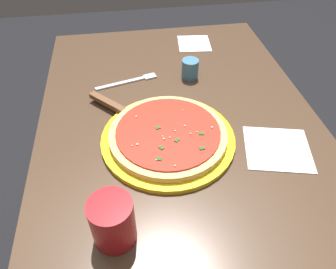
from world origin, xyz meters
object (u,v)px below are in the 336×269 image
at_px(serving_plate, 168,139).
at_px(cup_small_sauce, 190,69).
at_px(pizza, 168,134).
at_px(pizza_server, 120,110).
at_px(fork, 130,81).
at_px(napkin_loose_left, 194,43).
at_px(cup_tall_drink, 113,222).
at_px(napkin_folded_right, 277,149).

bearing_deg(serving_plate, cup_small_sauce, 157.61).
distance_m(pizza, pizza_server, 0.16).
bearing_deg(fork, pizza, 15.53).
bearing_deg(napkin_loose_left, pizza, -19.63).
distance_m(pizza_server, cup_small_sauce, 0.26).
relative_size(serving_plate, pizza_server, 1.68).
bearing_deg(cup_tall_drink, pizza, 150.13).
bearing_deg(fork, napkin_loose_left, 129.99).
distance_m(cup_tall_drink, napkin_folded_right, 0.42).
bearing_deg(napkin_loose_left, serving_plate, -19.63).
height_order(serving_plate, napkin_folded_right, serving_plate).
bearing_deg(pizza, napkin_folded_right, 74.83).
xyz_separation_m(napkin_folded_right, fork, (-0.33, -0.32, 0.00)).
distance_m(pizza_server, napkin_loose_left, 0.44).
xyz_separation_m(pizza, pizza_server, (-0.11, -0.11, -0.00)).
relative_size(serving_plate, cup_small_sauce, 5.57).
xyz_separation_m(serving_plate, cup_tall_drink, (0.23, -0.13, 0.04)).
relative_size(pizza_server, fork, 1.03).
relative_size(cup_tall_drink, napkin_folded_right, 0.67).
height_order(pizza, cup_small_sauce, cup_small_sauce).
distance_m(pizza, cup_tall_drink, 0.27).
xyz_separation_m(pizza_server, napkin_loose_left, (-0.35, 0.27, -0.02)).
bearing_deg(napkin_folded_right, pizza, -105.17).
relative_size(pizza, fork, 1.52).
bearing_deg(serving_plate, pizza_server, -136.36).
height_order(napkin_folded_right, napkin_loose_left, same).
xyz_separation_m(cup_tall_drink, napkin_folded_right, (-0.16, 0.38, -0.05)).
relative_size(serving_plate, fork, 1.73).
relative_size(serving_plate, pizza, 1.14).
height_order(pizza_server, cup_tall_drink, cup_tall_drink).
xyz_separation_m(cup_tall_drink, napkin_loose_left, (-0.69, 0.30, -0.05)).
height_order(pizza_server, fork, pizza_server).
bearing_deg(pizza, pizza_server, -136.37).
bearing_deg(napkin_loose_left, napkin_folded_right, 9.12).
relative_size(napkin_folded_right, napkin_loose_left, 1.30).
bearing_deg(napkin_loose_left, cup_tall_drink, -23.25).
xyz_separation_m(pizza, napkin_folded_right, (0.07, 0.25, -0.02)).
distance_m(pizza, cup_small_sauce, 0.28).
distance_m(serving_plate, cup_tall_drink, 0.27).
distance_m(serving_plate, fork, 0.27).
height_order(pizza, fork, pizza).
bearing_deg(cup_tall_drink, napkin_loose_left, 156.75).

